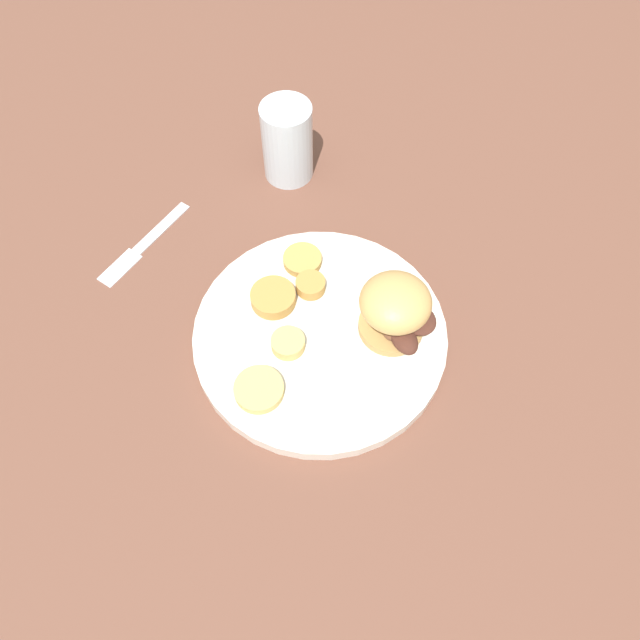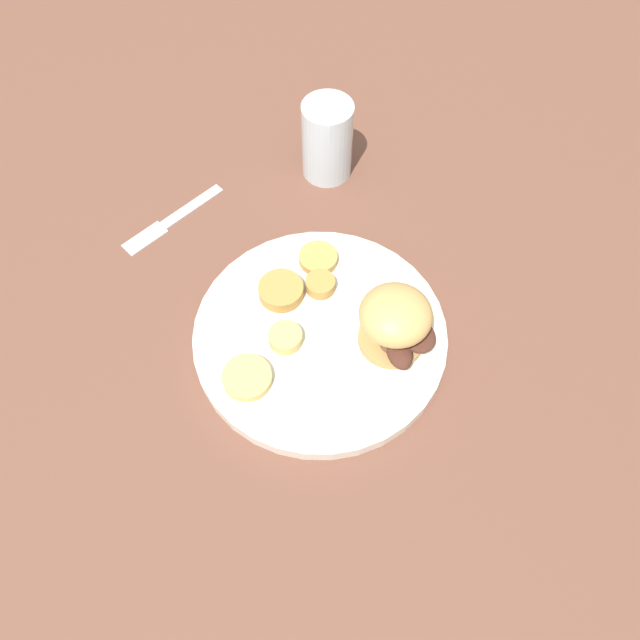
{
  "view_description": "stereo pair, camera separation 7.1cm",
  "coord_description": "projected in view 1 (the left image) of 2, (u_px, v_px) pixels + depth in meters",
  "views": [
    {
      "loc": [
        -0.29,
        0.23,
        0.66
      ],
      "look_at": [
        0.0,
        0.0,
        0.05
      ],
      "focal_mm": 35.0,
      "sensor_mm": 36.0,
      "label": 1
    },
    {
      "loc": [
        -0.32,
        0.17,
        0.66
      ],
      "look_at": [
        0.0,
        0.0,
        0.05
      ],
      "focal_mm": 35.0,
      "sensor_mm": 36.0,
      "label": 2
    }
  ],
  "objects": [
    {
      "name": "ground_plane",
      "position": [
        320.0,
        339.0,
        0.75
      ],
      "size": [
        4.0,
        4.0,
        0.0
      ],
      "primitive_type": "plane",
      "color": "brown"
    },
    {
      "name": "dinner_plate",
      "position": [
        320.0,
        335.0,
        0.74
      ],
      "size": [
        0.3,
        0.3,
        0.02
      ],
      "color": "white",
      "rests_on": "ground_plane"
    },
    {
      "name": "sandwich",
      "position": [
        396.0,
        310.0,
        0.7
      ],
      "size": [
        0.09,
        0.08,
        0.08
      ],
      "color": "tan",
      "rests_on": "dinner_plate"
    },
    {
      "name": "potato_round_0",
      "position": [
        288.0,
        343.0,
        0.72
      ],
      "size": [
        0.04,
        0.04,
        0.01
      ],
      "primitive_type": "cylinder",
      "color": "#DBB766",
      "rests_on": "dinner_plate"
    },
    {
      "name": "potato_round_1",
      "position": [
        259.0,
        389.0,
        0.69
      ],
      "size": [
        0.06,
        0.06,
        0.01
      ],
      "primitive_type": "cylinder",
      "color": "#DBB766",
      "rests_on": "dinner_plate"
    },
    {
      "name": "potato_round_2",
      "position": [
        311.0,
        285.0,
        0.76
      ],
      "size": [
        0.04,
        0.04,
        0.02
      ],
      "primitive_type": "cylinder",
      "color": "#BC8942",
      "rests_on": "dinner_plate"
    },
    {
      "name": "potato_round_3",
      "position": [
        273.0,
        298.0,
        0.75
      ],
      "size": [
        0.05,
        0.05,
        0.02
      ],
      "primitive_type": "cylinder",
      "color": "#BC8942",
      "rests_on": "dinner_plate"
    },
    {
      "name": "potato_round_4",
      "position": [
        302.0,
        260.0,
        0.78
      ],
      "size": [
        0.05,
        0.05,
        0.01
      ],
      "primitive_type": "cylinder",
      "color": "tan",
      "rests_on": "dinner_plate"
    },
    {
      "name": "fork",
      "position": [
        144.0,
        244.0,
        0.82
      ],
      "size": [
        0.07,
        0.16,
        0.0
      ],
      "color": "silver",
      "rests_on": "ground_plane"
    },
    {
      "name": "drinking_glass",
      "position": [
        287.0,
        142.0,
        0.84
      ],
      "size": [
        0.07,
        0.07,
        0.11
      ],
      "color": "silver",
      "rests_on": "ground_plane"
    }
  ]
}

